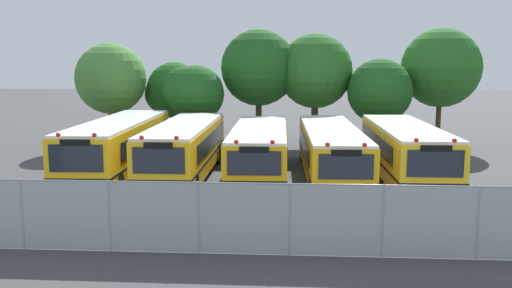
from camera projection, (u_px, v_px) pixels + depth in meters
name	position (u px, v px, depth m)	size (l,w,h in m)	color
ground_plane	(258.00, 178.00, 25.25)	(160.00, 160.00, 0.00)	#424244
school_bus_0	(119.00, 145.00, 25.55)	(2.82, 11.32, 2.77)	yellow
school_bus_1	(185.00, 148.00, 25.16)	(2.53, 10.70, 2.68)	yellow
school_bus_2	(260.00, 150.00, 25.09)	(2.69, 10.48, 2.52)	#EAA80C
school_bus_3	(330.00, 150.00, 25.01)	(2.74, 11.70, 2.52)	#EAA80C
school_bus_4	(405.00, 151.00, 24.37)	(2.61, 10.28, 2.67)	yellow
tree_0	(111.00, 78.00, 33.80)	(4.42, 4.42, 6.53)	#4C3823
tree_1	(172.00, 91.00, 35.35)	(3.81, 3.67, 5.37)	#4C3823
tree_2	(193.00, 92.00, 32.64)	(3.71, 3.42, 5.17)	#4C3823
tree_3	(258.00, 67.00, 34.22)	(4.84, 4.84, 7.42)	#4C3823
tree_4	(314.00, 71.00, 34.08)	(4.70, 4.70, 7.14)	#4C3823
tree_5	(382.00, 92.00, 32.59)	(3.93, 3.93, 5.57)	#4C3823
tree_6	(441.00, 67.00, 33.70)	(4.93, 4.93, 7.46)	#4C3823
chainlink_fence	(244.00, 217.00, 15.07)	(17.98, 0.07, 2.09)	#9EA0A3
traffic_cone	(211.00, 236.00, 16.06)	(0.36, 0.36, 0.48)	#EA5914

